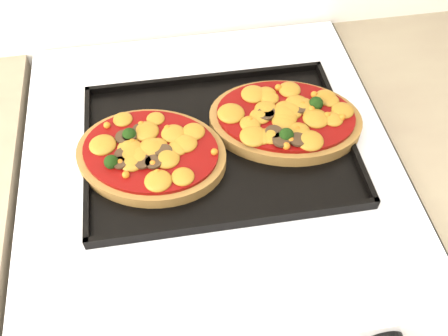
{
  "coord_description": "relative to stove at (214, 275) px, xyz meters",
  "views": [
    {
      "loc": [
        -0.05,
        1.18,
        1.52
      ],
      "look_at": [
        0.03,
        1.65,
        0.92
      ],
      "focal_mm": 40.0,
      "sensor_mm": 36.0,
      "label": 1
    }
  ],
  "objects": [
    {
      "name": "stove",
      "position": [
        0.0,
        0.0,
        0.0
      ],
      "size": [
        0.6,
        0.6,
        0.91
      ],
      "primitive_type": "cube",
      "color": "white",
      "rests_on": "floor"
    },
    {
      "name": "pizza_left",
      "position": [
        -0.09,
        -0.02,
        0.48
      ],
      "size": [
        0.28,
        0.25,
        0.03
      ],
      "primitive_type": null,
      "rotation": [
        0.0,
        0.0,
        -0.33
      ],
      "color": "olive",
      "rests_on": "baking_tray"
    },
    {
      "name": "pizza_right",
      "position": [
        0.13,
        0.02,
        0.48
      ],
      "size": [
        0.28,
        0.23,
        0.04
      ],
      "primitive_type": null,
      "rotation": [
        0.0,
        0.0,
        -0.26
      ],
      "color": "olive",
      "rests_on": "baking_tray"
    },
    {
      "name": "baking_tray",
      "position": [
        0.01,
        -0.0,
        0.47
      ],
      "size": [
        0.42,
        0.31,
        0.02
      ],
      "primitive_type": "cube",
      "rotation": [
        0.0,
        0.0,
        -0.0
      ],
      "color": "black",
      "rests_on": "stove"
    }
  ]
}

